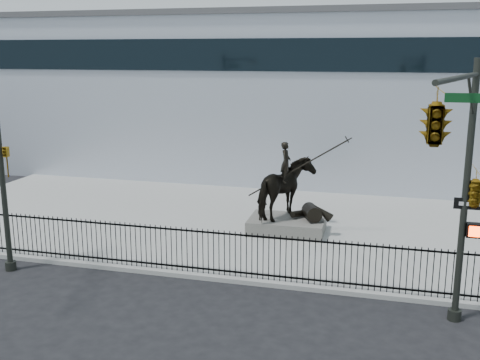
# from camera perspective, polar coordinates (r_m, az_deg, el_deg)

# --- Properties ---
(ground) EXTENTS (120.00, 120.00, 0.00)m
(ground) POSITION_cam_1_polar(r_m,az_deg,el_deg) (17.24, -3.30, -11.58)
(ground) COLOR black
(ground) RESTS_ON ground
(plaza) EXTENTS (30.00, 12.00, 0.15)m
(plaza) POSITION_cam_1_polar(r_m,az_deg,el_deg) (23.53, 2.02, -4.59)
(plaza) COLOR #969693
(plaza) RESTS_ON ground
(building) EXTENTS (44.00, 14.00, 9.00)m
(building) POSITION_cam_1_polar(r_m,az_deg,el_deg) (35.35, 6.85, 8.50)
(building) COLOR #B0B6C0
(building) RESTS_ON ground
(picket_fence) EXTENTS (22.10, 0.10, 1.50)m
(picket_fence) POSITION_cam_1_polar(r_m,az_deg,el_deg) (18.00, -2.09, -7.38)
(picket_fence) COLOR black
(picket_fence) RESTS_ON plaza
(statue_plinth) EXTENTS (3.01, 2.11, 0.55)m
(statue_plinth) POSITION_cam_1_polar(r_m,az_deg,el_deg) (22.42, 4.79, -4.58)
(statue_plinth) COLOR #54534D
(statue_plinth) RESTS_ON plaza
(equestrian_statue) EXTENTS (3.79, 2.39, 3.21)m
(equestrian_statue) POSITION_cam_1_polar(r_m,az_deg,el_deg) (22.02, 5.00, -1.01)
(equestrian_statue) COLOR black
(equestrian_statue) RESTS_ON statue_plinth
(traffic_signal_right) EXTENTS (2.17, 6.86, 7.00)m
(traffic_signal_right) POSITION_cam_1_polar(r_m,az_deg,el_deg) (13.18, 21.19, 2.03)
(traffic_signal_right) COLOR #242722
(traffic_signal_right) RESTS_ON ground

